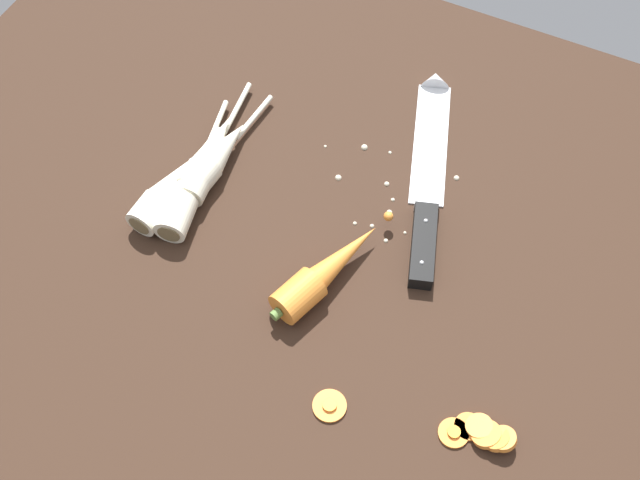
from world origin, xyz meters
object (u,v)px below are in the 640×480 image
whole_carrot (325,272)px  parsnip_mid_right (209,157)px  parsnip_mid_left (217,157)px  parsnip_back (166,191)px  carrot_slice_stray_mid (454,432)px  chefs_knife (429,166)px  parsnip_front (189,186)px  carrot_slice_stack (486,433)px  carrot_slice_stray_near (330,405)px

whole_carrot → parsnip_mid_right: (-20.71, 8.73, -0.12)cm
parsnip_mid_left → parsnip_mid_right: size_ratio=0.91×
whole_carrot → parsnip_back: (-22.73, 1.79, -0.12)cm
parsnip_mid_right → carrot_slice_stray_mid: parsnip_mid_right is taller
parsnip_mid_right → chefs_knife: bearing=24.9°
chefs_knife → parsnip_mid_left: 27.23cm
parsnip_front → carrot_slice_stack: parsnip_front is taller
chefs_knife → carrot_slice_stray_near: size_ratio=9.13×
carrot_slice_stack → carrot_slice_stray_near: size_ratio=1.79×
parsnip_mid_right → parsnip_back: bearing=-106.2°
whole_carrot → carrot_slice_stray_mid: 22.95cm
chefs_knife → parsnip_mid_right: 28.26cm
whole_carrot → carrot_slice_stack: whole_carrot is taller
carrot_slice_stray_mid → parsnip_mid_right: bearing=154.5°
whole_carrot → parsnip_back: 22.80cm
chefs_knife → carrot_slice_stack: size_ratio=5.09×
whole_carrot → carrot_slice_stray_near: whole_carrot is taller
parsnip_mid_right → whole_carrot: bearing=-22.9°
whole_carrot → parsnip_mid_right: bearing=157.1°
carrot_slice_stray_near → parsnip_back: bearing=152.4°
parsnip_mid_right → carrot_slice_stack: 47.60cm
carrot_slice_stray_mid → chefs_knife: bearing=116.0°
parsnip_front → carrot_slice_stray_near: bearing=-32.1°
carrot_slice_stray_near → parsnip_front: bearing=147.9°
parsnip_back → carrot_slice_stray_near: 33.69cm
carrot_slice_stray_mid → carrot_slice_stack: bearing=22.8°
parsnip_mid_left → parsnip_mid_right: 1.03cm
whole_carrot → carrot_slice_stack: (23.25, -9.48, -1.28)cm
parsnip_front → carrot_slice_stray_mid: (40.83, -14.38, -1.62)cm
parsnip_back → parsnip_front: bearing=41.1°
parsnip_mid_left → carrot_slice_stack: parsnip_mid_left is taller
parsnip_mid_left → carrot_slice_stray_mid: size_ratio=5.72×
carrot_slice_stray_near → parsnip_mid_left: bearing=139.5°
chefs_knife → whole_carrot: 21.23cm
carrot_slice_stray_near → whole_carrot: bearing=117.3°
chefs_knife → carrot_slice_stray_near: bearing=-86.3°
whole_carrot → carrot_slice_stray_near: bearing=-62.7°
parsnip_mid_right → carrot_slice_stack: parsnip_mid_right is taller
chefs_knife → carrot_slice_stray_mid: bearing=-64.0°
parsnip_mid_left → parsnip_mid_right: same height
parsnip_front → parsnip_mid_right: size_ratio=1.07×
carrot_slice_stray_near → carrot_slice_stray_mid: size_ratio=1.13×
parsnip_back → carrot_slice_stray_mid: bearing=-16.3°
parsnip_front → parsnip_mid_right: 5.11cm
carrot_slice_stray_mid → parsnip_mid_left: bearing=153.5°
parsnip_back → carrot_slice_stray_near: (29.83, -15.56, -1.62)cm
whole_carrot → chefs_knife: bearing=76.6°
carrot_slice_stray_near → carrot_slice_stray_mid: 13.44cm
whole_carrot → parsnip_mid_left: (-19.79, 9.20, -0.12)cm
whole_carrot → parsnip_front: whole_carrot is taller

